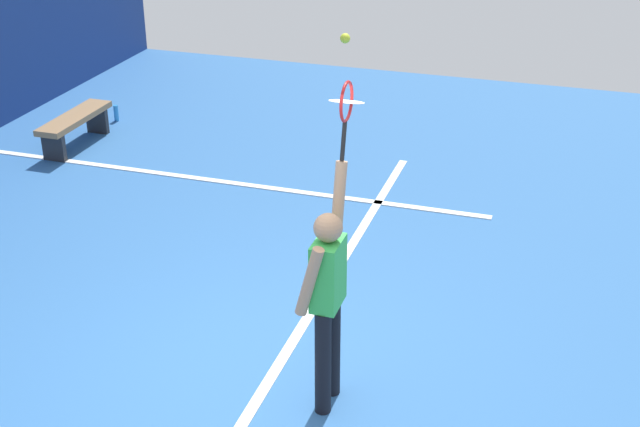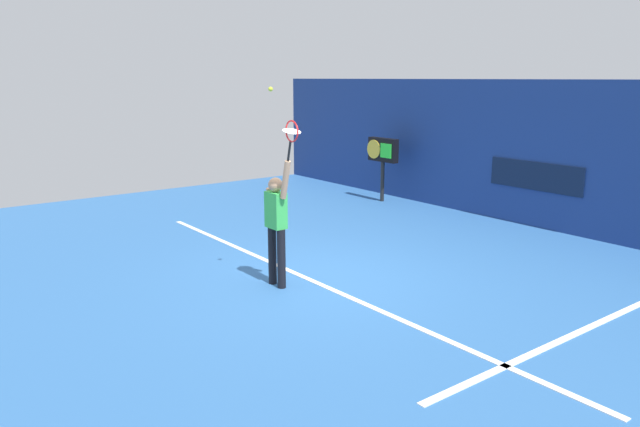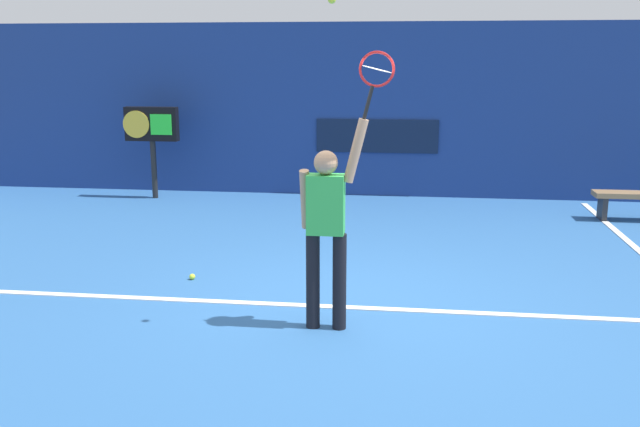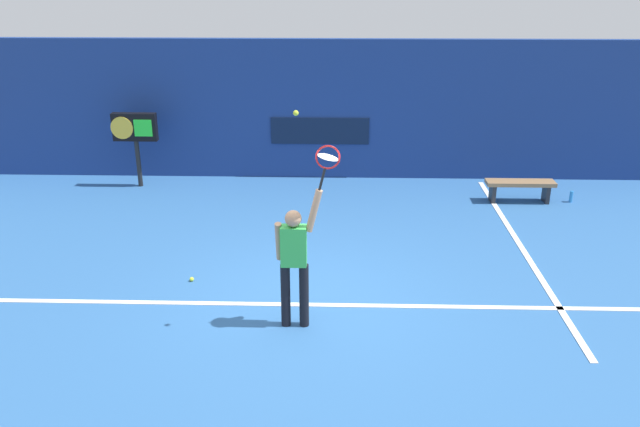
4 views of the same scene
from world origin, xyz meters
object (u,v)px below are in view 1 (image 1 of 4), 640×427
at_px(tennis_ball, 345,38).
at_px(court_bench, 75,123).
at_px(water_bottle, 116,113).
at_px(tennis_racket, 346,106).
at_px(tennis_player, 328,294).

height_order(tennis_ball, court_bench, tennis_ball).
bearing_deg(water_bottle, tennis_racket, -134.87).
bearing_deg(tennis_player, tennis_ball, -61.02).
distance_m(tennis_player, water_bottle, 7.40).
relative_size(tennis_racket, water_bottle, 2.61).
distance_m(court_bench, water_bottle, 1.10).
xyz_separation_m(tennis_ball, court_bench, (4.27, 5.09, -2.64)).
bearing_deg(tennis_racket, water_bottle, 45.13).
bearing_deg(court_bench, tennis_ball, -130.02).
xyz_separation_m(tennis_player, water_bottle, (5.40, 4.99, -0.89)).
bearing_deg(court_bench, water_bottle, 0.00).
xyz_separation_m(tennis_racket, tennis_ball, (-0.38, -0.09, 0.61)).
xyz_separation_m(tennis_player, tennis_racket, (0.43, -0.00, 1.36)).
bearing_deg(tennis_player, court_bench, 49.07).
relative_size(tennis_player, water_bottle, 8.27).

